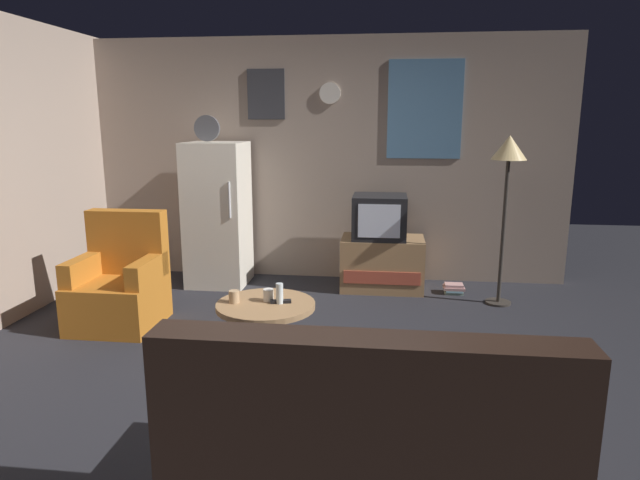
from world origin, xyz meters
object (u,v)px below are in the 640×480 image
(mug_ceramic_tan, at_px, (234,297))
(book_stack, at_px, (454,289))
(couch, at_px, (366,446))
(mug_ceramic_white, at_px, (268,295))
(remote_control, at_px, (281,301))
(tv_stand, at_px, (382,263))
(coffee_table, at_px, (266,331))
(wine_glass, at_px, (280,293))
(crt_tv, at_px, (379,217))
(standing_lamp, at_px, (508,161))
(armchair, at_px, (120,286))
(fridge, at_px, (218,214))

(mug_ceramic_tan, distance_m, book_stack, 2.55)
(mug_ceramic_tan, height_order, couch, couch)
(mug_ceramic_white, bearing_deg, remote_control, -18.69)
(couch, bearing_deg, mug_ceramic_tan, 123.90)
(tv_stand, bearing_deg, couch, -90.69)
(tv_stand, relative_size, coffee_table, 1.17)
(coffee_table, height_order, wine_glass, wine_glass)
(crt_tv, relative_size, coffee_table, 0.75)
(tv_stand, height_order, mug_ceramic_tan, tv_stand)
(mug_ceramic_white, bearing_deg, crt_tv, 66.49)
(book_stack, bearing_deg, crt_tv, 174.01)
(standing_lamp, bearing_deg, book_stack, 145.54)
(couch, bearing_deg, mug_ceramic_white, 116.21)
(wine_glass, height_order, remote_control, wine_glass)
(couch, height_order, book_stack, couch)
(armchair, relative_size, couch, 0.56)
(remote_control, bearing_deg, book_stack, 36.61)
(tv_stand, xyz_separation_m, armchair, (-2.22, -1.28, 0.07))
(couch, distance_m, book_stack, 3.37)
(fridge, relative_size, standing_lamp, 1.11)
(fridge, relative_size, tv_stand, 2.11)
(remote_control, relative_size, couch, 0.09)
(crt_tv, height_order, mug_ceramic_white, crt_tv)
(couch, bearing_deg, crt_tv, 89.98)
(coffee_table, xyz_separation_m, remote_control, (0.11, 0.01, 0.23))
(coffee_table, bearing_deg, fridge, 116.46)
(armchair, xyz_separation_m, couch, (2.18, -2.07, -0.03))
(tv_stand, bearing_deg, fridge, -179.74)
(standing_lamp, distance_m, book_stack, 1.39)
(armchair, bearing_deg, standing_lamp, 15.67)
(standing_lamp, relative_size, book_stack, 7.63)
(book_stack, bearing_deg, mug_ceramic_tan, -135.25)
(mug_ceramic_white, distance_m, armchair, 1.49)
(crt_tv, relative_size, couch, 0.32)
(standing_lamp, bearing_deg, mug_ceramic_tan, -145.34)
(mug_ceramic_white, relative_size, mug_ceramic_tan, 1.00)
(fridge, height_order, coffee_table, fridge)
(remote_control, height_order, couch, couch)
(tv_stand, height_order, coffee_table, tv_stand)
(tv_stand, relative_size, book_stack, 4.03)
(wine_glass, distance_m, book_stack, 2.32)
(mug_ceramic_white, bearing_deg, couch, -63.79)
(crt_tv, distance_m, standing_lamp, 1.35)
(coffee_table, distance_m, armchair, 1.50)
(wine_glass, xyz_separation_m, mug_ceramic_white, (-0.09, 0.04, -0.03))
(remote_control, distance_m, armchair, 1.59)
(fridge, relative_size, crt_tv, 3.28)
(crt_tv, bearing_deg, book_stack, -5.99)
(tv_stand, relative_size, crt_tv, 1.56)
(mug_ceramic_tan, xyz_separation_m, remote_control, (0.34, 0.03, -0.03))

